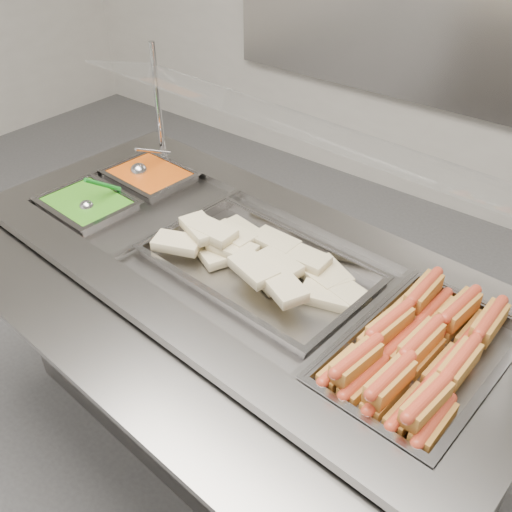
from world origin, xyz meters
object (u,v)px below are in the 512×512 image
Objects in this scene: ladle at (140,170)px; steam_counter at (246,356)px; pan_wraps at (258,270)px; serving_spoon at (90,203)px; pan_hotdogs at (420,364)px; sneeze_guard at (293,126)px.

steam_counter is at bearing -14.38° from ladle.
serving_spoon reaches higher than pan_wraps.
pan_wraps is (-0.51, 0.03, 0.01)m from pan_hotdogs.
ladle is at bearing 165.62° from steam_counter.
pan_wraps is at bearing 8.94° from serving_spoon.
sneeze_guard reaches higher than steam_counter.
steam_counter is 0.71m from serving_spoon.
serving_spoon is (-0.57, -0.10, 0.42)m from steam_counter.
steam_counter is 10.81× the size of serving_spoon.
sneeze_guard reaches higher than serving_spoon.
serving_spoon is at bearing -171.06° from pan_wraps.
pan_wraps is 3.94× the size of serving_spoon.
pan_hotdogs is at bearing -9.28° from ladle.
serving_spoon is (0.05, -0.26, 0.00)m from ladle.
pan_hotdogs is 3.20× the size of serving_spoon.
sneeze_guard is 2.92× the size of pan_hotdogs.
steam_counter is 0.39m from pan_wraps.
sneeze_guard is 9.33× the size of serving_spoon.
pan_hotdogs is 1.14m from serving_spoon.
ladle is (-0.61, 0.16, 0.42)m from steam_counter.
pan_hotdogs is at bearing -22.86° from sneeze_guard.
sneeze_guard reaches higher than pan_hotdogs.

